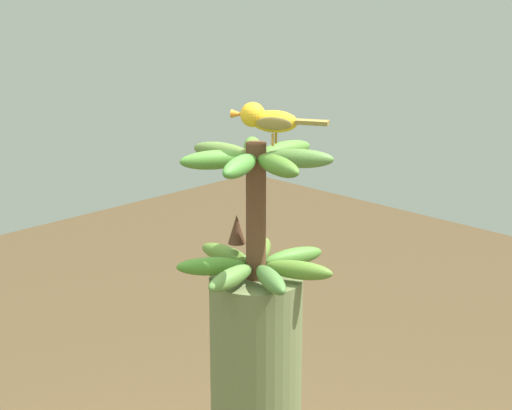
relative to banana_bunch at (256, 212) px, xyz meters
The scene contains 2 objects.
banana_bunch is the anchor object (origin of this frame).
perched_bird 0.19m from the banana_bunch, 80.78° to the right, with size 0.11×0.18×0.08m.
Camera 1 is at (-1.23, -1.21, 1.84)m, focal length 63.90 mm.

